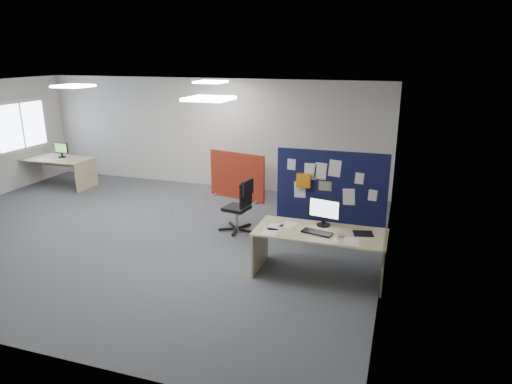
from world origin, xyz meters
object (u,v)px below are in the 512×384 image
(main_desk, at_px, (320,240))
(second_desk, at_px, (59,164))
(monitor_second, at_px, (61,149))
(office_chair, at_px, (241,203))
(navy_divider, at_px, (330,195))
(monitor_main, at_px, (324,211))
(red_divider, at_px, (237,176))

(main_desk, height_order, second_desk, same)
(monitor_second, height_order, office_chair, monitor_second)
(navy_divider, bearing_deg, office_chair, -172.82)
(navy_divider, distance_m, main_desk, 1.53)
(main_desk, distance_m, monitor_second, 7.77)
(monitor_main, bearing_deg, second_desk, 170.97)
(main_desk, xyz_separation_m, monitor_second, (-7.19, 2.92, 0.37))
(office_chair, bearing_deg, monitor_main, -21.37)
(navy_divider, height_order, red_divider, navy_divider)
(navy_divider, distance_m, second_desk, 7.27)
(monitor_second, distance_m, office_chair, 5.69)
(navy_divider, bearing_deg, red_divider, 144.77)
(monitor_main, height_order, office_chair, monitor_main)
(navy_divider, xyz_separation_m, red_divider, (-2.42, 1.71, -0.28))
(navy_divider, height_order, monitor_main, navy_divider)
(monitor_main, bearing_deg, navy_divider, 105.93)
(red_divider, bearing_deg, monitor_second, -162.87)
(monitor_main, xyz_separation_m, office_chair, (-1.74, 1.08, -0.39))
(monitor_main, height_order, red_divider, monitor_main)
(red_divider, height_order, office_chair, red_divider)
(main_desk, relative_size, monitor_main, 3.93)
(main_desk, xyz_separation_m, second_desk, (-7.26, 2.84, -0.01))
(main_desk, relative_size, second_desk, 1.10)
(navy_divider, height_order, main_desk, navy_divider)
(navy_divider, height_order, monitor_second, navy_divider)
(monitor_main, bearing_deg, main_desk, -78.72)
(main_desk, bearing_deg, second_desk, 158.64)
(monitor_main, xyz_separation_m, second_desk, (-7.26, 2.62, -0.41))
(main_desk, bearing_deg, monitor_main, 90.43)
(monitor_main, distance_m, second_desk, 7.73)
(monitor_main, relative_size, second_desk, 0.28)
(navy_divider, xyz_separation_m, monitor_second, (-7.07, 1.42, 0.11))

